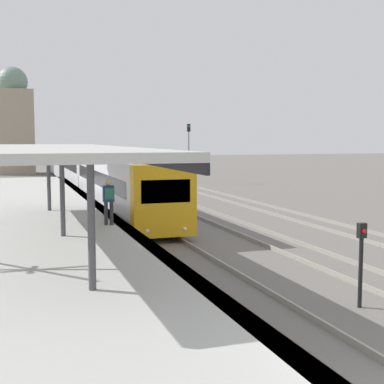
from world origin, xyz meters
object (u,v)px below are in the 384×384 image
(person_on_platform, at_px, (109,198))
(signal_post_near, at_px, (361,256))
(train_far, at_px, (100,159))
(signal_mast_far, at_px, (189,146))
(train_near, at_px, (82,166))

(person_on_platform, bearing_deg, signal_post_near, -62.58)
(person_on_platform, height_order, signal_post_near, person_on_platform)
(person_on_platform, distance_m, signal_post_near, 9.85)
(signal_post_near, bearing_deg, train_far, 87.96)
(signal_post_near, distance_m, signal_mast_far, 37.18)
(train_near, xyz_separation_m, signal_mast_far, (9.99, 1.68, 1.62))
(train_far, bearing_deg, person_on_platform, -98.55)
(train_near, bearing_deg, train_far, 75.80)
(person_on_platform, height_order, signal_mast_far, signal_mast_far)
(person_on_platform, bearing_deg, signal_mast_far, 66.12)
(train_near, relative_size, signal_post_near, 24.98)
(person_on_platform, distance_m, train_near, 26.00)
(train_far, bearing_deg, train_near, -104.20)
(signal_mast_far, bearing_deg, train_near, -170.44)
(train_far, bearing_deg, signal_post_near, -92.04)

